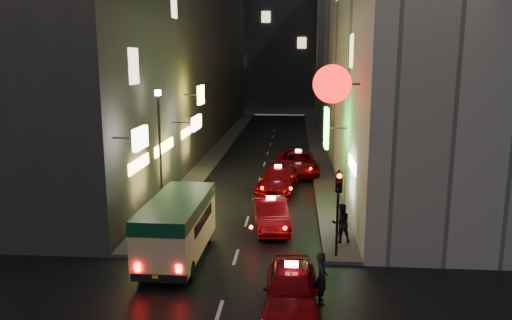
% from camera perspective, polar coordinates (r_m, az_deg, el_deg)
% --- Properties ---
extents(building_left, '(7.59, 52.00, 18.00)m').
position_cam_1_polar(building_left, '(45.44, -8.77, 12.84)').
color(building_left, '#3A3835').
rests_on(building_left, ground).
extents(building_right, '(7.99, 52.00, 18.00)m').
position_cam_1_polar(building_right, '(44.62, 12.19, 12.75)').
color(building_right, '#B7B1A7').
rests_on(building_right, ground).
extents(building_far, '(30.00, 10.00, 22.00)m').
position_cam_1_polar(building_far, '(76.35, 2.91, 13.86)').
color(building_far, '#303035').
rests_on(building_far, ground).
extents(sidewalk_left, '(1.50, 52.00, 0.15)m').
position_cam_1_polar(sidewalk_left, '(45.40, -3.81, 1.64)').
color(sidewalk_left, '#4A4845').
rests_on(sidewalk_left, ground).
extents(sidewalk_right, '(1.50, 52.00, 0.15)m').
position_cam_1_polar(sidewalk_right, '(44.96, 6.97, 1.48)').
color(sidewalk_right, '#4A4845').
rests_on(sidewalk_right, ground).
extents(minibus, '(2.09, 5.76, 2.47)m').
position_cam_1_polar(minibus, '(19.91, -8.98, -6.99)').
color(minibus, beige).
rests_on(minibus, ground).
extents(taxi_near, '(2.20, 5.34, 1.87)m').
position_cam_1_polar(taxi_near, '(16.19, 4.05, -14.06)').
color(taxi_near, '#760209').
rests_on(taxi_near, ground).
extents(taxi_second, '(2.78, 5.32, 1.79)m').
position_cam_1_polar(taxi_second, '(23.43, 1.69, -5.93)').
color(taxi_second, '#760209').
rests_on(taxi_second, ground).
extents(taxi_third, '(2.95, 5.78, 1.93)m').
position_cam_1_polar(taxi_third, '(29.65, 2.53, -2.06)').
color(taxi_third, '#760209').
rests_on(taxi_third, ground).
extents(taxi_far, '(2.78, 5.78, 1.95)m').
position_cam_1_polar(taxi_far, '(34.60, 4.85, -0.11)').
color(taxi_far, '#760209').
rests_on(taxi_far, ground).
extents(pedestrian_crossing, '(0.50, 0.70, 1.97)m').
position_cam_1_polar(pedestrian_crossing, '(16.66, 7.51, -12.84)').
color(pedestrian_crossing, black).
rests_on(pedestrian_crossing, ground).
extents(pedestrian_sidewalk, '(0.82, 0.64, 1.92)m').
position_cam_1_polar(pedestrian_sidewalk, '(21.58, 9.71, -6.80)').
color(pedestrian_sidewalk, black).
rests_on(pedestrian_sidewalk, sidewalk_right).
extents(traffic_light, '(0.26, 0.43, 3.50)m').
position_cam_1_polar(traffic_light, '(19.48, 9.40, -3.95)').
color(traffic_light, black).
rests_on(traffic_light, sidewalk_right).
extents(lamp_post, '(0.28, 0.28, 6.22)m').
position_cam_1_polar(lamp_post, '(24.49, -10.92, 1.65)').
color(lamp_post, black).
rests_on(lamp_post, sidewalk_left).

